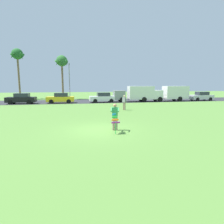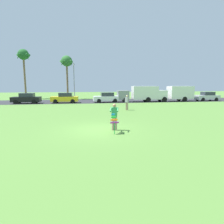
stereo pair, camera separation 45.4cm
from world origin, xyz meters
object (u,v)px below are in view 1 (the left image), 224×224
Objects in this scene: person_kite_flyer at (115,116)px; parked_car_white at (103,98)px; parked_car_silver at (201,96)px; palm_tree_left_near at (17,56)px; palm_tree_right_near at (62,63)px; streetlight_pole at (69,79)px; kite_held at (115,121)px; parked_truck_grey_van at (136,93)px; parked_car_yellow at (61,98)px; parked_car_black at (21,99)px; parked_truck_white_box at (171,93)px; person_walker_near at (124,102)px.

parked_car_white is at bearing 84.34° from person_kite_flyer.
palm_tree_left_near reaches higher than parked_car_silver.
palm_tree_right_near is 1.21× the size of streetlight_pole.
palm_tree_right_near reaches higher than kite_held.
kite_held is 33.32m from palm_tree_left_near.
parked_car_yellow is at bearing -179.99° from parked_truck_grey_van.
parked_truck_grey_van reaches higher than parked_car_white.
palm_tree_right_near reaches higher than parked_car_black.
streetlight_pole is (-5.44, 7.27, 3.22)m from parked_car_white.
parked_car_black is 18.09m from parked_truck_grey_van.
palm_tree_right_near reaches higher than parked_car_silver.
parked_car_silver is 0.50× the size of palm_tree_right_near.
parked_truck_white_box is at bearing 53.65° from person_kite_flyer.
kite_held is 24.28m from parked_truck_white_box.
person_kite_flyer is 19.56m from parked_car_yellow.
parked_truck_white_box is 14.66m from person_walker_near.
parked_truck_grey_van is at bearing 0.01° from parked_car_black.
parked_car_black is 16.69m from person_walker_near.
parked_truck_grey_van is 1.60× the size of parked_car_silver.
parked_car_white is (2.03, 19.76, -0.02)m from kite_held.
parked_truck_grey_van is at bearing 68.37° from person_kite_flyer.
parked_truck_white_box is at bearing -0.01° from parked_car_white.
parked_car_black is 24.52m from parked_truck_white_box.
parked_car_black and parked_car_silver have the same top height.
parked_truck_grey_van reaches higher than kite_held.
palm_tree_left_near reaches higher than palm_tree_right_near.
palm_tree_left_near reaches higher than person_walker_near.
parked_car_black is at bearing -125.21° from palm_tree_right_near.
streetlight_pole is at bearing 80.49° from parked_car_yellow.
person_kite_flyer reaches higher than parked_car_silver.
parked_truck_grey_van reaches higher than parked_car_black.
person_walker_near reaches higher than parked_car_white.
parked_car_white is 0.63× the size of parked_truck_white_box.
palm_tree_left_near is (-27.32, 9.91, 6.86)m from parked_truck_white_box.
streetlight_pole reaches higher than parked_truck_white_box.
parked_car_black is 1.00× the size of parked_car_silver.
palm_tree_right_near reaches higher than person_walker_near.
palm_tree_left_near is (-8.58, 9.91, 7.49)m from parked_car_yellow.
parked_car_yellow is 15.10m from palm_tree_left_near.
streetlight_pole is (9.80, -2.64, -4.27)m from palm_tree_left_near.
palm_tree_left_near is 1.40× the size of streetlight_pole.
parked_car_black is 1.00× the size of parked_car_yellow.
parked_car_black is 12.43m from parked_car_white.
parked_truck_white_box is at bearing -179.98° from parked_car_silver.
parked_car_yellow is 2.46× the size of person_walker_near.
parked_truck_white_box is at bearing -19.93° from palm_tree_left_near.
parked_truck_white_box is 6.01m from parked_car_silver.
kite_held is 0.17× the size of streetlight_pole.
streetlight_pole reaches higher than parked_truck_grey_van.
parked_car_black and parked_car_yellow have the same top height.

